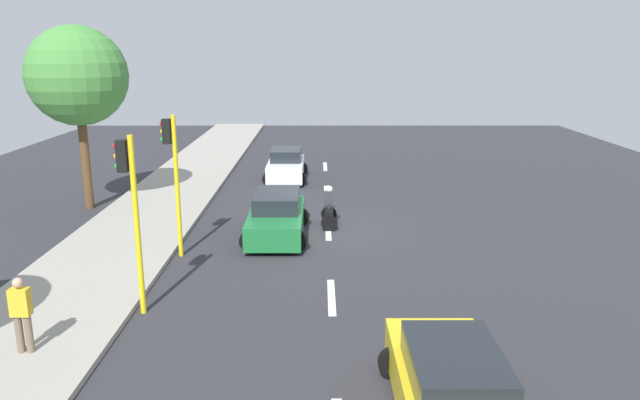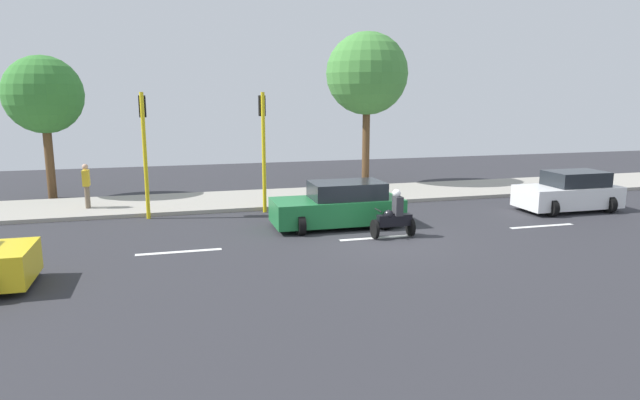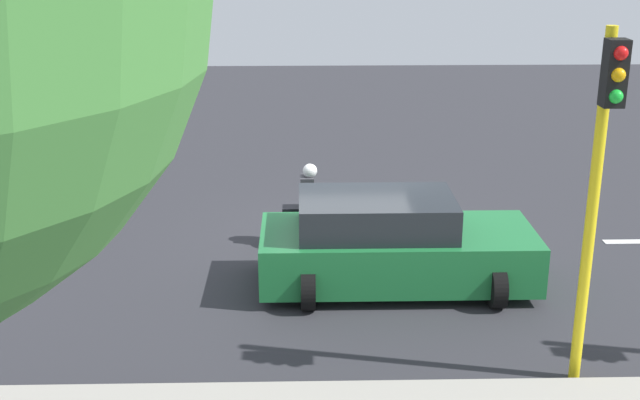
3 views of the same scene
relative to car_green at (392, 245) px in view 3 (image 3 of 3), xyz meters
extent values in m
cube|color=#2D2D33|center=(-1.83, -0.67, -0.76)|extent=(40.00, 60.00, 0.10)
cube|color=white|center=(-1.83, -6.67, -0.71)|extent=(0.20, 2.40, 0.01)
cube|color=white|center=(-1.83, -0.67, -0.71)|extent=(0.20, 2.40, 0.01)
cube|color=#1E7238|center=(0.00, 0.08, -0.15)|extent=(1.84, 4.36, 0.80)
cube|color=#1E2328|center=(0.00, -0.27, 0.53)|extent=(1.54, 2.44, 0.56)
cylinder|color=black|center=(-0.81, 1.52, -0.39)|extent=(0.64, 0.22, 0.64)
cylinder|color=black|center=(0.81, 1.52, -0.39)|extent=(0.64, 0.22, 0.64)
cylinder|color=black|center=(-0.81, -1.35, -0.39)|extent=(0.64, 0.22, 0.64)
cylinder|color=black|center=(0.81, -1.35, -0.39)|extent=(0.64, 0.22, 0.64)
cylinder|color=black|center=(-1.86, -0.59, -0.41)|extent=(0.60, 0.10, 0.60)
cylinder|color=black|center=(-1.86, -1.79, -0.41)|extent=(0.60, 0.10, 0.60)
cube|color=black|center=(-1.86, -1.24, -0.16)|extent=(0.28, 1.10, 0.36)
sphere|color=black|center=(-1.86, -1.04, 0.02)|extent=(0.32, 0.32, 0.32)
cylinder|color=black|center=(-1.86, -0.69, 0.19)|extent=(0.55, 0.04, 0.04)
cube|color=#333338|center=(-1.86, -1.34, 0.29)|extent=(0.36, 0.24, 0.60)
sphere|color=silver|center=(-1.86, -1.29, 0.69)|extent=(0.26, 0.26, 0.26)
cylinder|color=yellow|center=(2.92, 2.06, 1.54)|extent=(0.14, 0.14, 4.50)
cube|color=black|center=(3.14, 2.06, 3.29)|extent=(0.24, 0.24, 0.76)
sphere|color=red|center=(3.26, 2.06, 3.53)|extent=(0.16, 0.16, 0.16)
sphere|color=#F2A50C|center=(3.26, 2.06, 3.29)|extent=(0.16, 0.16, 0.16)
sphere|color=green|center=(3.26, 2.06, 3.05)|extent=(0.16, 0.16, 0.16)
camera|label=1|loc=(-1.50, 20.25, 5.79)|focal=33.73mm
camera|label=2|loc=(-17.55, 5.42, 3.73)|focal=31.10mm
camera|label=3|loc=(12.29, -1.46, 4.89)|focal=46.61mm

